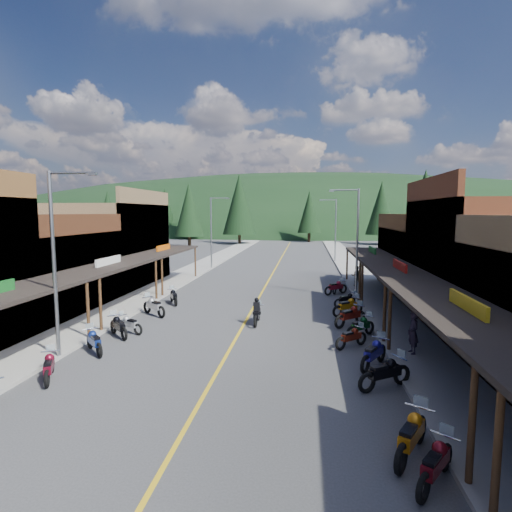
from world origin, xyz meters
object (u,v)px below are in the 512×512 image
(shop_east_2, at_px, (496,263))
(bike_east_9, at_px, (348,305))
(pine_11, at_px, (425,206))
(bike_east_4, at_px, (385,371))
(bike_east_10, at_px, (347,299))
(pine_8, at_px, (147,215))
(bike_west_6, at_px, (118,325))
(pine_2, at_px, (239,204))
(rider_on_bike, at_px, (257,313))
(bike_west_4, at_px, (49,365))
(shop_east_3, at_px, (438,261))
(pine_10, at_px, (189,210))
(shop_west_2, at_px, (34,272))
(bike_east_2, at_px, (436,462))
(pedestrian_east_a, at_px, (413,333))
(pine_7, at_px, (165,209))
(pine_1, at_px, (189,209))
(bike_east_5, at_px, (374,352))
(bike_east_6, at_px, (351,336))
(streetlight_3, at_px, (334,227))
(bike_east_7, at_px, (361,326))
(streetlight_1, at_px, (212,229))
(bike_west_7, at_px, (129,323))
(bike_west_5, at_px, (94,340))
(bike_east_12, at_px, (338,286))
(bike_west_9, at_px, (174,296))
(pedestrian_east_b, at_px, (356,276))
(bike_east_3, at_px, (412,433))
(pine_4, at_px, (381,208))
(pine_0, at_px, (108,212))
(pine_9, at_px, (438,212))
(streetlight_2, at_px, (355,238))
(pine_3, at_px, (309,212))
(shop_west_3, at_px, (107,245))
(pine_5, at_px, (446,205))
(bike_west_8, at_px, (154,305))

(shop_east_2, distance_m, bike_east_9, 8.38)
(pine_11, bearing_deg, bike_east_4, -106.84)
(bike_east_4, distance_m, bike_east_10, 12.50)
(pine_8, xyz_separation_m, bike_west_6, (16.05, -42.79, -5.36))
(pine_2, xyz_separation_m, rider_on_bike, (10.73, -57.54, -7.36))
(bike_west_4, bearing_deg, bike_east_9, 14.33)
(shop_east_3, height_order, pine_10, pine_10)
(shop_west_2, distance_m, bike_east_2, 24.73)
(pedestrian_east_a, bearing_deg, pine_7, -162.90)
(pine_1, relative_size, bike_east_5, 5.43)
(bike_east_4, distance_m, bike_east_9, 10.27)
(rider_on_bike, bearing_deg, bike_east_6, -35.19)
(streetlight_3, height_order, bike_east_7, streetlight_3)
(bike_east_2, relative_size, bike_east_4, 0.91)
(bike_east_4, bearing_deg, streetlight_1, 171.78)
(streetlight_1, relative_size, bike_east_5, 3.48)
(bike_west_7, xyz_separation_m, bike_east_4, (11.98, -5.18, 0.11))
(bike_west_5, distance_m, bike_east_10, 15.95)
(bike_east_12, height_order, rider_on_bike, rider_on_bike)
(bike_west_7, xyz_separation_m, bike_west_9, (0.10, 6.77, 0.05))
(shop_east_2, xyz_separation_m, bike_east_9, (-7.76, 1.27, -2.88))
(pedestrian_east_a, bearing_deg, bike_east_9, -172.31)
(bike_east_2, height_order, pedestrian_east_b, pedestrian_east_b)
(pine_2, distance_m, bike_east_2, 72.69)
(pine_1, xyz_separation_m, bike_east_9, (30.02, -67.03, -6.60))
(bike_east_3, distance_m, rider_on_bike, 13.03)
(bike_west_4, distance_m, bike_west_7, 6.00)
(pine_4, bearing_deg, pine_2, -175.91)
(pine_0, height_order, bike_east_3, pine_0)
(pine_7, bearing_deg, pine_9, -28.97)
(streetlight_2, height_order, pine_3, pine_3)
(shop_east_2, bearing_deg, shop_west_3, 160.80)
(pine_5, relative_size, bike_west_7, 7.43)
(bike_west_8, xyz_separation_m, bike_east_12, (11.69, 8.46, -0.12))
(pine_10, distance_m, bike_west_9, 47.41)
(pine_3, height_order, bike_east_7, pine_3)
(streetlight_3, relative_size, bike_east_2, 3.86)
(rider_on_bike, bearing_deg, bike_west_6, -154.33)
(bike_west_5, bearing_deg, pedestrian_east_a, -38.87)
(pine_7, bearing_deg, shop_west_2, -76.20)
(pedestrian_east_a, bearing_deg, bike_east_4, -37.24)
(streetlight_1, bearing_deg, pine_4, 56.71)
(bike_east_9, bearing_deg, bike_east_10, 140.03)
(pine_10, bearing_deg, streetlight_1, -68.47)
(shop_west_3, relative_size, pine_4, 0.87)
(pine_3, height_order, rider_on_bike, pine_3)
(pine_8, xyz_separation_m, bike_east_6, (27.59, -42.94, -5.43))
(bike_west_8, bearing_deg, pine_3, 28.80)
(shop_west_2, bearing_deg, shop_east_2, 0.00)
(pine_2, bearing_deg, shop_west_3, -94.63)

